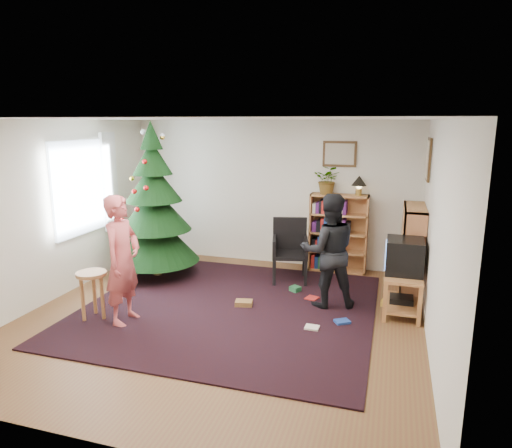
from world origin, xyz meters
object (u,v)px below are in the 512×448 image
(crt_tv, at_px, (404,256))
(person_standing, at_px, (122,260))
(picture_right, at_px, (429,159))
(christmas_tree, at_px, (155,214))
(person_by_chair, at_px, (329,251))
(stool, at_px, (92,283))
(bookshelf_back, at_px, (338,232))
(bookshelf_right, at_px, (412,250))
(table_lamp, at_px, (359,182))
(armchair, at_px, (291,247))
(picture_back, at_px, (340,154))
(tv_stand, at_px, (402,289))
(potted_plant, at_px, (328,180))

(crt_tv, xyz_separation_m, person_standing, (-3.32, -1.32, 0.04))
(picture_right, height_order, christmas_tree, christmas_tree)
(christmas_tree, xyz_separation_m, person_by_chair, (2.83, -0.44, -0.26))
(stool, bearing_deg, bookshelf_back, 46.33)
(crt_tv, height_order, person_standing, person_standing)
(crt_tv, relative_size, person_standing, 0.31)
(bookshelf_back, bearing_deg, christmas_tree, -157.76)
(bookshelf_right, bearing_deg, table_lamp, 48.17)
(table_lamp, bearing_deg, crt_tv, -64.18)
(bookshelf_back, xyz_separation_m, armchair, (-0.65, -0.66, -0.13))
(christmas_tree, height_order, stool, christmas_tree)
(picture_back, xyz_separation_m, tv_stand, (1.07, -1.63, -1.63))
(picture_right, bearing_deg, stool, -150.50)
(bookshelf_right, relative_size, tv_stand, 1.54)
(table_lamp, bearing_deg, tv_stand, -64.09)
(armchair, bearing_deg, bookshelf_back, 31.86)
(tv_stand, bearing_deg, person_standing, -158.33)
(picture_back, distance_m, christmas_tree, 3.15)
(person_by_chair, bearing_deg, crt_tv, 166.05)
(bookshelf_right, relative_size, crt_tv, 2.56)
(armchair, height_order, potted_plant, potted_plant)
(christmas_tree, xyz_separation_m, stool, (0.04, -1.73, -0.55))
(person_standing, bearing_deg, stool, 96.59)
(christmas_tree, height_order, potted_plant, christmas_tree)
(picture_right, height_order, potted_plant, picture_right)
(picture_back, distance_m, armchair, 1.74)
(bookshelf_back, distance_m, stool, 3.96)
(picture_back, xyz_separation_m, crt_tv, (1.07, -1.63, -1.18))
(picture_right, bearing_deg, crt_tv, -105.88)
(bookshelf_back, bearing_deg, table_lamp, 0.00)
(picture_back, xyz_separation_m, armchair, (-0.61, -0.80, -1.42))
(picture_right, xyz_separation_m, potted_plant, (-1.48, 0.59, -0.42))
(bookshelf_right, distance_m, potted_plant, 1.77)
(picture_right, distance_m, bookshelf_back, 1.91)
(crt_tv, distance_m, person_standing, 3.57)
(person_by_chair, bearing_deg, bookshelf_right, -161.58)
(picture_back, height_order, christmas_tree, christmas_tree)
(potted_plant, distance_m, table_lamp, 0.50)
(bookshelf_back, relative_size, bookshelf_right, 1.00)
(stool, bearing_deg, crt_tv, 19.97)
(picture_back, height_order, picture_right, picture_right)
(picture_right, height_order, bookshelf_back, picture_right)
(person_standing, distance_m, potted_plant, 3.58)
(stool, xyz_separation_m, person_by_chair, (2.79, 1.29, 0.29))
(armchair, distance_m, person_standing, 2.72)
(picture_right, xyz_separation_m, crt_tv, (-0.26, -0.91, -1.18))
(table_lamp, bearing_deg, stool, -136.65)
(stool, height_order, table_lamp, table_lamp)
(bookshelf_right, bearing_deg, tv_stand, 170.77)
(armchair, bearing_deg, crt_tv, -40.15)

